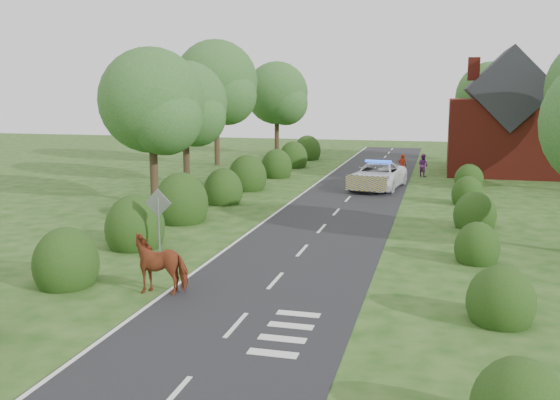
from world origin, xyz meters
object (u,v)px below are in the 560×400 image
(road_sign, at_px, (158,212))
(pedestrian_red, at_px, (402,165))
(cow, at_px, (162,267))
(police_van, at_px, (378,176))
(pedestrian_purple, at_px, (423,165))

(road_sign, distance_m, pedestrian_red, 25.55)
(cow, xyz_separation_m, police_van, (4.36, 22.16, 0.09))
(police_van, bearing_deg, pedestrian_red, 86.88)
(police_van, height_order, pedestrian_red, police_van)
(pedestrian_red, bearing_deg, cow, 81.90)
(cow, relative_size, pedestrian_purple, 1.27)
(cow, bearing_deg, police_van, 160.05)
(road_sign, height_order, pedestrian_purple, road_sign)
(road_sign, distance_m, police_van, 19.42)
(road_sign, height_order, police_van, road_sign)
(cow, bearing_deg, road_sign, -162.51)
(cow, relative_size, pedestrian_red, 1.28)
(road_sign, bearing_deg, pedestrian_red, 73.22)
(police_van, distance_m, pedestrian_purple, 7.07)
(cow, xyz_separation_m, pedestrian_red, (5.50, 28.24, 0.07))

